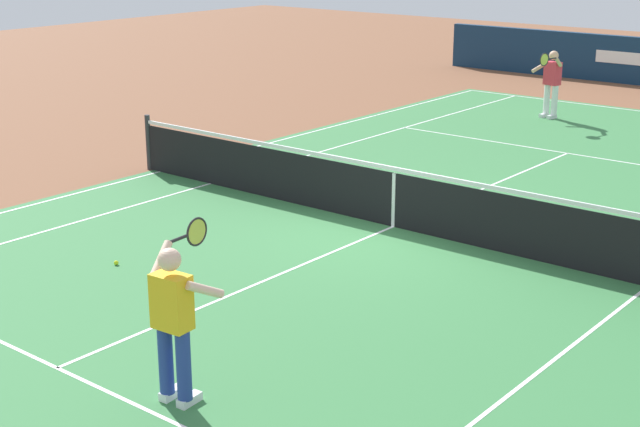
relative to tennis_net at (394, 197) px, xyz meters
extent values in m
plane|color=brown|center=(0.00, 0.00, -0.49)|extent=(60.00, 60.00, 0.00)
cube|color=#387A42|center=(0.00, 0.00, -0.49)|extent=(24.20, 11.40, 0.00)
cube|color=white|center=(0.00, -5.50, -0.49)|extent=(23.80, 0.05, 0.01)
cube|color=white|center=(0.00, -4.11, -0.49)|extent=(23.80, 0.05, 0.01)
cube|color=white|center=(6.40, 0.00, -0.49)|extent=(0.05, 8.22, 0.01)
cube|color=white|center=(-6.40, 0.00, -0.49)|extent=(0.05, 8.22, 0.01)
cube|color=white|center=(0.00, 0.00, -0.49)|extent=(12.80, 0.05, 0.01)
cylinder|color=#2D2D33|center=(0.00, -5.80, 0.05)|extent=(0.10, 0.10, 1.08)
cube|color=black|center=(0.00, 0.00, -0.05)|extent=(0.02, 11.60, 0.88)
cube|color=white|center=(0.00, 0.00, 0.46)|extent=(0.04, 11.60, 0.06)
cube|color=white|center=(0.00, 0.00, -0.05)|extent=(0.04, 0.06, 0.88)
cylinder|color=navy|center=(6.10, 1.70, -0.04)|extent=(0.15, 0.15, 0.74)
cube|color=white|center=(6.04, 1.70, -0.45)|extent=(0.29, 0.13, 0.09)
cylinder|color=navy|center=(6.12, 1.46, -0.04)|extent=(0.15, 0.15, 0.74)
cube|color=white|center=(6.06, 1.46, -0.45)|extent=(0.29, 0.13, 0.09)
cube|color=yellow|center=(6.11, 1.58, 0.61)|extent=(0.27, 0.40, 0.56)
sphere|color=beige|center=(6.11, 1.58, 1.04)|extent=(0.23, 0.23, 0.23)
cylinder|color=beige|center=(5.91, 1.85, 0.74)|extent=(0.42, 0.19, 0.26)
cylinder|color=beige|center=(5.96, 1.29, 0.94)|extent=(0.42, 0.25, 0.30)
cylinder|color=#232326|center=(5.65, 1.20, 1.05)|extent=(0.28, 0.06, 0.04)
torus|color=#232326|center=(5.36, 1.18, 1.05)|extent=(0.31, 0.05, 0.31)
cylinder|color=#C6D84C|center=(5.36, 1.18, 1.05)|extent=(0.27, 0.03, 0.27)
cylinder|color=white|center=(-9.69, -2.11, -0.04)|extent=(0.15, 0.15, 0.74)
cube|color=white|center=(-9.63, -2.12, -0.45)|extent=(0.30, 0.17, 0.09)
cylinder|color=white|center=(-9.63, -1.87, -0.04)|extent=(0.15, 0.15, 0.74)
cube|color=white|center=(-9.58, -1.89, -0.45)|extent=(0.30, 0.17, 0.09)
cube|color=#E03342|center=(-9.66, -1.99, 0.61)|extent=(0.32, 0.42, 0.56)
sphere|color=#DBAA84|center=(-9.66, -1.99, 1.04)|extent=(0.23, 0.23, 0.23)
cylinder|color=#DBAA84|center=(-9.55, -2.30, 0.74)|extent=(0.40, 0.29, 0.26)
cylinder|color=#DBAA84|center=(-9.43, -1.76, 0.94)|extent=(0.42, 0.13, 0.30)
cylinder|color=#232326|center=(-9.11, -1.77, 1.05)|extent=(0.28, 0.10, 0.04)
torus|color=#232326|center=(-8.83, -1.83, 1.05)|extent=(0.31, 0.09, 0.31)
cylinder|color=#C6D84C|center=(-8.83, -1.83, 1.05)|extent=(0.26, 0.07, 0.27)
sphere|color=#CCE01E|center=(3.91, -2.04, -0.46)|extent=(0.07, 0.07, 0.07)
camera|label=1|loc=(11.79, 8.04, 4.13)|focal=52.79mm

